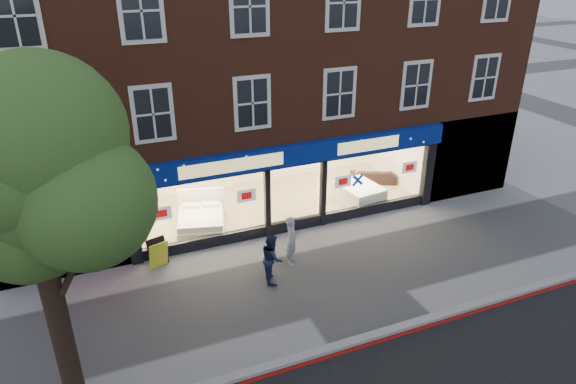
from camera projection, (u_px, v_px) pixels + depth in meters
ground at (335, 275)px, 15.78m from camera, size 120.00×120.00×0.00m
kerb_line at (390, 338)px, 13.18m from camera, size 60.00×0.10×0.01m
kerb_stone at (386, 332)px, 13.33m from camera, size 60.00×0.25×0.12m
showroom_floor at (273, 203)px, 20.14m from camera, size 11.00×4.50×0.10m
building at (254, 22)px, 18.71m from camera, size 19.00×8.26×10.30m
street_tree at (26, 203)px, 9.21m from camera, size 4.00×3.20×6.60m
display_bed at (201, 219)px, 18.14m from camera, size 2.09×2.34×1.12m
bedside_table at (135, 205)px, 19.25m from camera, size 0.48×0.48×0.55m
mattress_stack at (359, 193)px, 20.00m from camera, size 1.60×1.92×0.69m
sofa at (373, 176)px, 21.73m from camera, size 2.06×1.47×0.56m
a_board at (158, 253)px, 15.99m from camera, size 0.71×0.55×0.95m
pedestrian_grey at (292, 240)px, 16.04m from camera, size 0.64×0.71×1.64m
pedestrian_blue at (272, 258)px, 15.19m from camera, size 0.73×0.86×1.56m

